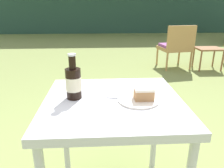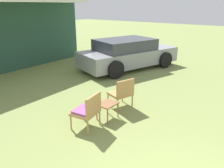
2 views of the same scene
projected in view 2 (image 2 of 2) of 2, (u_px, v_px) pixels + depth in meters
The scene contains 4 objects.
parked_car at pixel (128, 54), 9.41m from camera, with size 4.64×2.99×1.27m.
wicker_chair_cushioned at pixel (88, 110), 4.79m from camera, with size 0.62×0.58×0.82m.
wicker_chair_plain at pixel (122, 92), 5.75m from camera, with size 0.67×0.65×0.82m.
garden_side_table at pixel (108, 105), 5.23m from camera, with size 0.46×0.38×0.41m.
Camera 2 is at (-1.71, -0.01, 2.63)m, focal length 35.00 mm.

